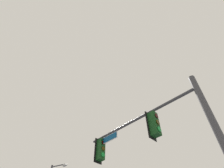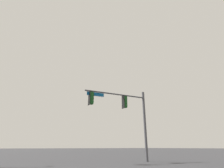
{
  "view_description": "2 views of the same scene",
  "coord_description": "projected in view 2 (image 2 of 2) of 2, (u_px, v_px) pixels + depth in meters",
  "views": [
    {
      "loc": [
        -7.87,
        -0.65,
        1.22
      ],
      "look_at": [
        -3.9,
        -5.74,
        7.84
      ],
      "focal_mm": 28.0,
      "sensor_mm": 36.0,
      "label": 1
    },
    {
      "loc": [
        4.47,
        6.46,
        1.27
      ],
      "look_at": [
        -4.09,
        -7.23,
        7.11
      ],
      "focal_mm": 28.0,
      "sensor_mm": 36.0,
      "label": 2
    }
  ],
  "objects": [
    {
      "name": "signal_pole_near",
      "position": [
        127.0,
        111.0,
        16.65
      ],
      "size": [
        6.28,
        1.12,
        6.64
      ],
      "color": "#47474C",
      "rests_on": "ground_plane"
    }
  ]
}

